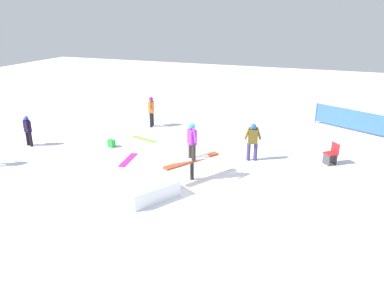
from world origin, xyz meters
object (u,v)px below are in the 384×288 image
rail_feature (192,163)px  folding_chair (332,154)px  loose_snowboard_lime (144,139)px  bystander_brown (253,140)px  backpack_on_snow (111,143)px  main_rider_on_rail (192,142)px  loose_snowboard_white (283,185)px  loose_snowboard_magenta (128,160)px  bystander_black (28,129)px  bystander_orange (151,110)px

rail_feature → folding_chair: folding_chair is taller
loose_snowboard_lime → rail_feature: bearing=153.9°
bystander_brown → backpack_on_snow: (-0.68, 6.31, -0.71)m
main_rider_on_rail → backpack_on_snow: main_rider_on_rail is taller
main_rider_on_rail → loose_snowboard_white: 3.58m
main_rider_on_rail → folding_chair: bearing=-9.7°
loose_snowboard_white → loose_snowboard_magenta: (0.12, 6.35, 0.00)m
rail_feature → main_rider_on_rail: main_rider_on_rail is taller
loose_snowboard_lime → folding_chair: bearing=-164.4°
rail_feature → bystander_black: 8.29m
rail_feature → loose_snowboard_magenta: bearing=105.7°
bystander_black → loose_snowboard_lime: bearing=-135.4°
loose_snowboard_white → loose_snowboard_lime: same height
bystander_black → folding_chair: size_ratio=1.60×
bystander_orange → bystander_brown: bearing=-127.3°
bystander_orange → backpack_on_snow: 3.62m
rail_feature → backpack_on_snow: size_ratio=6.50×
loose_snowboard_white → backpack_on_snow: bearing=131.2°
bystander_brown → folding_chair: 3.19m
rail_feature → loose_snowboard_magenta: 3.32m
bystander_black → folding_chair: (2.61, -12.97, -0.38)m
rail_feature → folding_chair: 5.80m
bystander_orange → loose_snowboard_lime: 2.33m
loose_snowboard_lime → backpack_on_snow: bearing=75.0°
loose_snowboard_magenta → loose_snowboard_white: bearing=-99.6°
loose_snowboard_white → backpack_on_snow: (1.26, 7.86, 0.16)m
loose_snowboard_magenta → folding_chair: folding_chair is taller
main_rider_on_rail → loose_snowboard_magenta: main_rider_on_rail is taller
bystander_orange → loose_snowboard_magenta: (-4.68, -1.23, -0.89)m
main_rider_on_rail → bystander_black: bearing=129.6°
bystander_black → loose_snowboard_white: bystander_black is taller
bystander_orange → loose_snowboard_magenta: bystander_orange is taller
bystander_orange → backpack_on_snow: bystander_orange is taller
bystander_orange → backpack_on_snow: (-3.53, 0.28, -0.73)m
rail_feature → backpack_on_snow: (1.95, 4.66, -0.49)m
bystander_orange → loose_snowboard_white: bearing=-134.3°
bystander_black → main_rider_on_rail: bearing=-171.4°
rail_feature → loose_snowboard_lime: (3.41, 3.79, -0.65)m
bystander_black → loose_snowboard_magenta: (0.05, -5.10, -0.78)m
bystander_black → backpack_on_snow: bystander_black is taller
bystander_brown → folding_chair: bearing=-7.3°
main_rider_on_rail → loose_snowboard_lime: main_rider_on_rail is taller
bystander_orange → backpack_on_snow: bearing=163.5°
main_rider_on_rail → loose_snowboard_lime: bearing=92.8°
main_rider_on_rail → bystander_orange: size_ratio=0.85×
bystander_orange → bystander_brown: (-2.85, -6.03, -0.02)m
loose_snowboard_white → bystander_black: bearing=140.0°
main_rider_on_rail → backpack_on_snow: bearing=112.1°
bystander_orange → bystander_brown: bystander_orange is taller
main_rider_on_rail → folding_chair: main_rider_on_rail is taller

